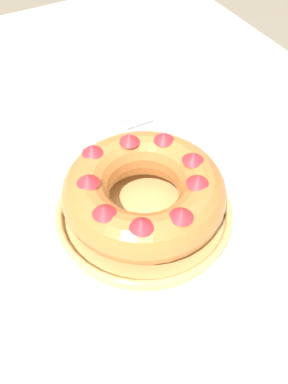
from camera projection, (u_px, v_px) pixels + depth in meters
The scene contains 7 objects.
ground_plane at pixel (132, 384), 1.28m from camera, with size 8.00×8.00×0.00m, color gray.
dining_table at pixel (124, 246), 0.79m from camera, with size 1.60×1.18×0.74m.
serving_dish at pixel (144, 213), 0.72m from camera, with size 0.28×0.28×0.03m.
bundt_cake at pixel (144, 191), 0.69m from camera, with size 0.25×0.25×0.09m.
fork at pixel (111, 131), 0.88m from camera, with size 0.02×0.21×0.01m.
serving_knife at pixel (90, 129), 0.89m from camera, with size 0.02×0.24×0.01m.
cake_knife at pixel (108, 142), 0.86m from camera, with size 0.02×0.20×0.01m.
Camera 1 is at (0.42, -0.19, 1.31)m, focal length 42.00 mm.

